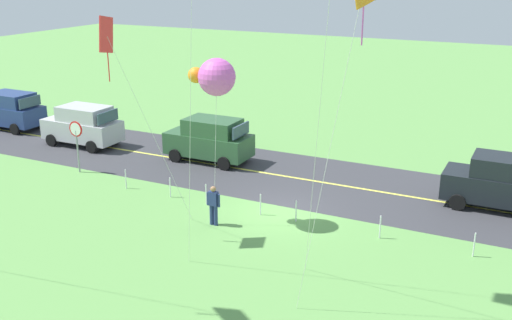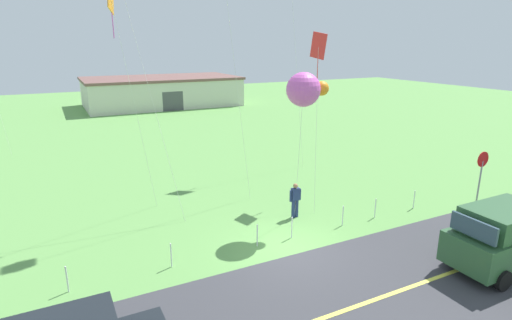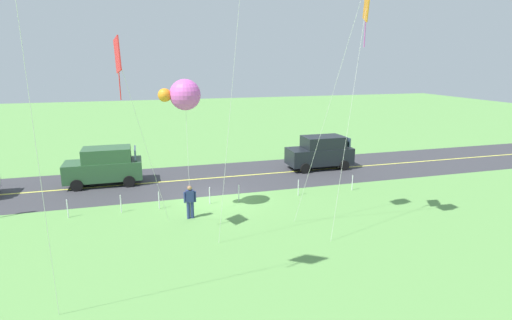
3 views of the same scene
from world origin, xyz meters
TOP-DOWN VIEW (x-y plane):
  - ground_plane at (0.00, 0.00)m, footprint 120.00×120.00m
  - asphalt_road at (0.00, -4.00)m, footprint 120.00×7.00m
  - road_centre_stripe at (0.00, -4.00)m, footprint 120.00×0.16m
  - car_suv_foreground at (5.97, -4.46)m, footprint 4.40×2.12m
  - stop_sign at (10.79, -0.10)m, footprint 0.76×0.08m
  - person_adult_near at (1.77, 2.38)m, footprint 0.58×0.22m
  - kite_red_low at (1.81, 1.97)m, footprint 1.90×1.40m
  - kite_yellow_high at (4.37, 4.75)m, footprint 1.73×2.98m
  - kite_green_far at (-4.80, 5.89)m, footprint 1.60×1.21m
  - warehouse_distant at (5.24, 39.14)m, footprint 18.36×10.20m
  - fence_post_0 at (-7.68, 0.70)m, footprint 0.05×0.05m
  - fence_post_1 at (-4.36, 0.70)m, footprint 0.05×0.05m
  - fence_post_2 at (-0.99, 0.70)m, footprint 0.05×0.05m
  - fence_post_3 at (0.57, 0.70)m, footprint 0.05×0.05m
  - fence_post_4 at (3.12, 0.70)m, footprint 0.05×0.05m
  - fence_post_5 at (4.94, 0.70)m, footprint 0.05×0.05m
  - fence_post_6 at (7.33, 0.70)m, footprint 0.05×0.05m

SIDE VIEW (x-z plane):
  - ground_plane at x=0.00m, z-range -0.10..0.00m
  - asphalt_road at x=0.00m, z-range 0.00..0.00m
  - road_centre_stripe at x=0.00m, z-range 0.00..0.01m
  - fence_post_0 at x=-7.68m, z-range 0.00..0.90m
  - fence_post_1 at x=-4.36m, z-range 0.00..0.90m
  - fence_post_2 at x=-0.99m, z-range 0.00..0.90m
  - fence_post_3 at x=0.57m, z-range 0.00..0.90m
  - fence_post_4 at x=3.12m, z-range 0.00..0.90m
  - fence_post_5 at x=4.94m, z-range 0.00..0.90m
  - fence_post_6 at x=7.33m, z-range 0.00..0.90m
  - person_adult_near at x=1.77m, z-range 0.06..1.66m
  - car_suv_foreground at x=5.97m, z-range 0.03..2.27m
  - warehouse_distant at x=5.24m, z-range 0.00..3.50m
  - stop_sign at x=10.79m, z-range 0.52..3.08m
  - kite_red_low at x=1.81m, z-range 2.52..8.97m
  - kite_yellow_high at x=4.37m, z-range 3.25..11.35m
  - kite_green_far at x=-4.80m, z-range 4.14..14.17m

